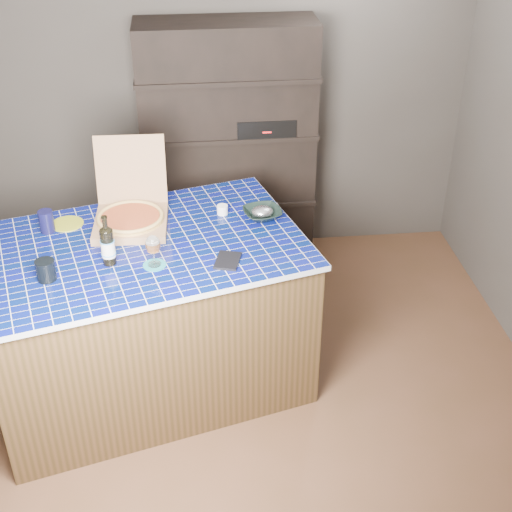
{
  "coord_description": "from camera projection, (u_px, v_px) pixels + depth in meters",
  "views": [
    {
      "loc": [
        -0.3,
        -3.14,
        2.96
      ],
      "look_at": [
        0.04,
        0.0,
        0.97
      ],
      "focal_mm": 50.0,
      "sensor_mm": 36.0,
      "label": 1
    }
  ],
  "objects": [
    {
      "name": "tumbler",
      "position": [
        46.0,
        270.0,
        3.53
      ],
      "size": [
        0.1,
        0.1,
        0.11
      ],
      "primitive_type": "cylinder",
      "color": "black",
      "rests_on": "kitchen_island"
    },
    {
      "name": "white_jar",
      "position": [
        222.0,
        210.0,
        4.12
      ],
      "size": [
        0.06,
        0.06,
        0.05
      ],
      "primitive_type": "cylinder",
      "color": "white",
      "rests_on": "kitchen_island"
    },
    {
      "name": "green_trivet",
      "position": [
        67.0,
        224.0,
        4.03
      ],
      "size": [
        0.18,
        0.18,
        0.01
      ],
      "primitive_type": "cylinder",
      "color": "#979E22",
      "rests_on": "kitchen_island"
    },
    {
      "name": "teal_trivet",
      "position": [
        155.0,
        265.0,
        3.66
      ],
      "size": [
        0.12,
        0.12,
        0.01
      ],
      "primitive_type": "cylinder",
      "color": "teal",
      "rests_on": "kitchen_island"
    },
    {
      "name": "pizza_box",
      "position": [
        131.0,
        215.0,
        3.99
      ],
      "size": [
        0.42,
        0.5,
        0.44
      ],
      "rotation": [
        0.0,
        0.0,
        -0.03
      ],
      "color": "#A77C56",
      "rests_on": "kitchen_island"
    },
    {
      "name": "wine_glass",
      "position": [
        153.0,
        245.0,
        3.6
      ],
      "size": [
        0.08,
        0.08,
        0.17
      ],
      "color": "white",
      "rests_on": "teal_trivet"
    },
    {
      "name": "bowl",
      "position": [
        262.0,
        214.0,
        4.08
      ],
      "size": [
        0.26,
        0.26,
        0.05
      ],
      "primitive_type": "imported",
      "rotation": [
        0.0,
        0.0,
        0.22
      ],
      "color": "black",
      "rests_on": "kitchen_island"
    },
    {
      "name": "room",
      "position": [
        249.0,
        209.0,
        3.57
      ],
      "size": [
        3.5,
        3.5,
        3.5
      ],
      "color": "brown",
      "rests_on": "ground"
    },
    {
      "name": "navy_cup",
      "position": [
        46.0,
        221.0,
        3.93
      ],
      "size": [
        0.08,
        0.08,
        0.13
      ],
      "primitive_type": "cylinder",
      "color": "black",
      "rests_on": "kitchen_island"
    },
    {
      "name": "foil_contents",
      "position": [
        262.0,
        211.0,
        4.07
      ],
      "size": [
        0.13,
        0.11,
        0.06
      ],
      "primitive_type": "ellipsoid",
      "color": "silver",
      "rests_on": "bowl"
    },
    {
      "name": "shelving_unit",
      "position": [
        229.0,
        150.0,
        5.05
      ],
      "size": [
        1.2,
        0.41,
        1.8
      ],
      "color": "black",
      "rests_on": "floor"
    },
    {
      "name": "kitchen_island",
      "position": [
        147.0,
        316.0,
        4.09
      ],
      "size": [
        1.98,
        1.53,
        0.96
      ],
      "rotation": [
        0.0,
        0.0,
        0.26
      ],
      "color": "#4E351E",
      "rests_on": "floor"
    },
    {
      "name": "mead_bottle",
      "position": [
        108.0,
        245.0,
        3.62
      ],
      "size": [
        0.07,
        0.07,
        0.28
      ],
      "color": "black",
      "rests_on": "kitchen_island"
    },
    {
      "name": "dvd_case",
      "position": [
        228.0,
        261.0,
        3.69
      ],
      "size": [
        0.16,
        0.2,
        0.01
      ],
      "primitive_type": "cube",
      "rotation": [
        0.0,
        0.0,
        -0.27
      ],
      "color": "black",
      "rests_on": "kitchen_island"
    }
  ]
}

